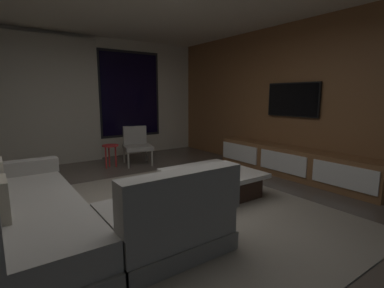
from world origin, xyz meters
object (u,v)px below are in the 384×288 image
Objects in this scene: coffee_table at (212,183)px; book_stack_on_coffee_table at (212,170)px; accent_chair_near_window at (137,143)px; sectional_couch at (64,217)px; side_stool at (110,149)px; media_console at (292,163)px; mounted_tv at (293,100)px.

book_stack_on_coffee_table is at bearing -131.44° from coffee_table.
coffee_table is at bearing -88.80° from accent_chair_near_window.
sectional_couch reaches higher than accent_chair_near_window.
accent_chair_near_window is 1.70× the size of side_stool.
coffee_table is 3.94× the size of book_stack_on_coffee_table.
sectional_couch is 3.78m from media_console.
mounted_tv is (2.55, -2.31, 0.98)m from side_stool.
sectional_couch is 0.81× the size of media_console.
mounted_tv is (1.98, -2.33, 0.92)m from accent_chair_near_window.
sectional_couch is 4.11m from mounted_tv.
book_stack_on_coffee_table is at bearing -78.60° from side_stool.
coffee_table is 2.52× the size of side_stool.
side_stool is at bearing 133.37° from media_console.
media_console is (1.80, -2.53, -0.18)m from accent_chair_near_window.
media_console is (3.77, 0.18, -0.04)m from sectional_couch.
mounted_tv reaches higher than book_stack_on_coffee_table.
book_stack_on_coffee_table reaches higher than side_stool.
sectional_couch reaches higher than side_stool.
book_stack_on_coffee_table is 0.38× the size of accent_chair_near_window.
mounted_tv is at bearing 3.24° from coffee_table.
accent_chair_near_window is at bearing 130.36° from mounted_tv.
sectional_couch is 3.35m from accent_chair_near_window.
mounted_tv reaches higher than coffee_table.
accent_chair_near_window is 3.11m from media_console.
side_stool is at bearing 101.40° from book_stack_on_coffee_table.
side_stool is (-0.51, 2.55, -0.04)m from book_stack_on_coffee_table.
sectional_couch reaches higher than media_console.
media_console is at bearing -54.57° from accent_chair_near_window.
mounted_tv reaches higher than accent_chair_near_window.
book_stack_on_coffee_table reaches higher than coffee_table.
media_console is 2.98× the size of mounted_tv.
sectional_couch is 2.41× the size of mounted_tv.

